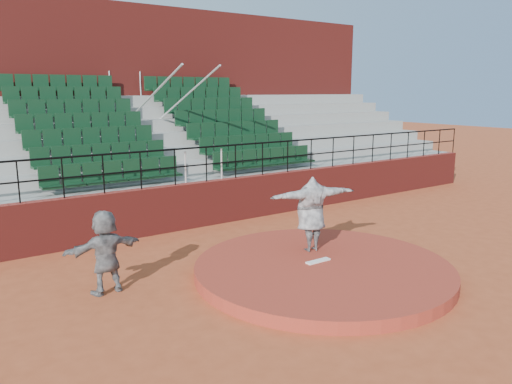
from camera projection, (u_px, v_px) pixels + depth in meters
ground at (323, 275)px, 10.74m from camera, size 90.00×90.00×0.00m
pitchers_mound at (323, 269)px, 10.71m from camera, size 5.50×5.50×0.25m
pitching_rubber at (318, 261)px, 10.80m from camera, size 0.60×0.15×0.03m
boundary_wall at (207, 203)px, 14.62m from camera, size 24.00×0.30×1.30m
wall_railing at (206, 156)px, 14.34m from camera, size 24.04×0.05×1.03m
seating_deck at (155, 162)px, 17.38m from camera, size 24.00×5.97×4.63m
press_box_facade at (113, 99)px, 20.14m from camera, size 24.00×3.00×7.10m
pitcher at (311, 214)px, 11.41m from camera, size 2.21×1.00×1.74m
fielder at (105, 252)px, 9.64m from camera, size 1.57×0.60×1.66m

